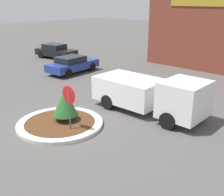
% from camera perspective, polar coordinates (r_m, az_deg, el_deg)
% --- Properties ---
extents(ground_plane, '(120.00, 120.00, 0.00)m').
position_cam_1_polar(ground_plane, '(13.69, -10.46, -5.46)').
color(ground_plane, '#514F4C').
extents(traffic_island, '(4.07, 4.07, 0.17)m').
position_cam_1_polar(traffic_island, '(13.66, -10.49, -5.14)').
color(traffic_island, beige).
rests_on(traffic_island, ground_plane).
extents(stop_sign, '(0.83, 0.07, 2.21)m').
position_cam_1_polar(stop_sign, '(12.37, -8.75, -0.37)').
color(stop_sign, '#4C4C51').
rests_on(stop_sign, ground_plane).
extents(island_shrub, '(1.21, 1.21, 1.51)m').
position_cam_1_polar(island_shrub, '(13.48, -9.54, -0.90)').
color(island_shrub, brown).
rests_on(island_shrub, traffic_island).
extents(utility_truck, '(6.14, 2.53, 2.09)m').
position_cam_1_polar(utility_truck, '(14.67, 7.68, 0.93)').
color(utility_truck, white).
rests_on(utility_truck, ground_plane).
extents(parked_sedan_black, '(4.58, 2.55, 1.43)m').
position_cam_1_polar(parked_sedan_black, '(29.48, -11.37, 9.34)').
color(parked_sedan_black, black).
rests_on(parked_sedan_black, ground_plane).
extents(parked_sedan_blue, '(2.26, 4.56, 1.37)m').
position_cam_1_polar(parked_sedan_blue, '(23.21, -8.06, 6.82)').
color(parked_sedan_blue, navy).
rests_on(parked_sedan_blue, ground_plane).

